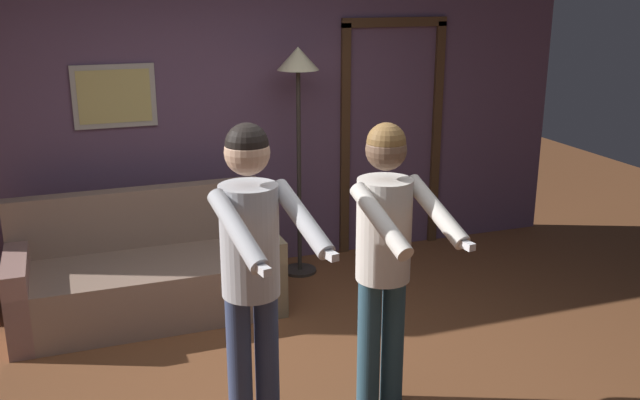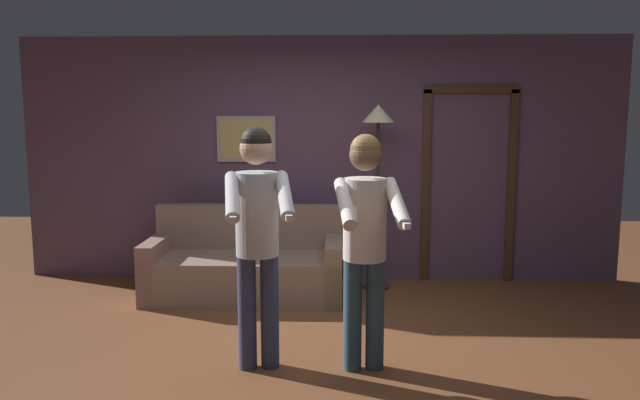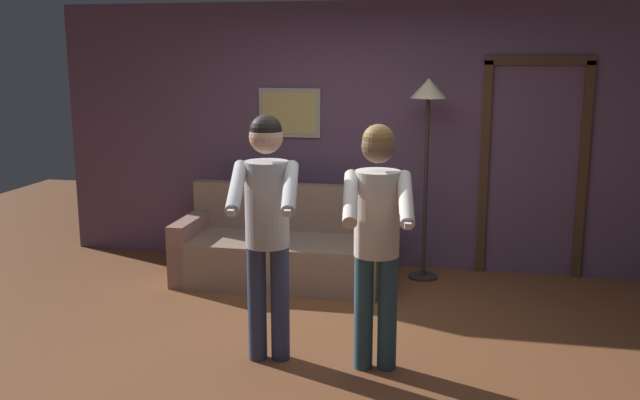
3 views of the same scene
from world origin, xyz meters
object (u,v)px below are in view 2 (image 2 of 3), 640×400
at_px(person_standing_right, 365,231).
at_px(torchiere_lamp, 378,136).
at_px(person_standing_left, 257,225).
at_px(couch, 246,268).

bearing_deg(person_standing_right, torchiere_lamp, 84.92).
bearing_deg(person_standing_left, torchiere_lamp, 66.13).
height_order(couch, person_standing_left, person_standing_left).
distance_m(torchiere_lamp, person_standing_left, 2.36).
bearing_deg(person_standing_left, couch, 102.10).
bearing_deg(torchiere_lamp, person_standing_right, -95.08).
height_order(person_standing_left, person_standing_right, person_standing_left).
xyz_separation_m(couch, person_standing_left, (0.38, -1.75, 0.76)).
height_order(torchiere_lamp, person_standing_right, torchiere_lamp).
bearing_deg(couch, torchiere_lamp, 15.00).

